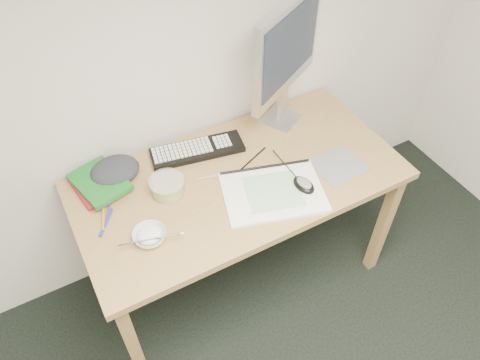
% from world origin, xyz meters
% --- Properties ---
extents(desk, '(1.40, 0.70, 0.75)m').
position_xyz_m(desk, '(0.25, 1.43, 0.67)').
color(desk, '#A7804C').
rests_on(desk, ground).
extents(mousepad, '(0.21, 0.20, 0.00)m').
position_xyz_m(mousepad, '(0.66, 1.29, 0.75)').
color(mousepad, slate).
rests_on(mousepad, desk).
extents(sketchpad, '(0.48, 0.40, 0.01)m').
position_xyz_m(sketchpad, '(0.33, 1.28, 0.76)').
color(sketchpad, silver).
rests_on(sketchpad, desk).
extents(keyboard, '(0.43, 0.21, 0.02)m').
position_xyz_m(keyboard, '(0.16, 1.66, 0.76)').
color(keyboard, black).
rests_on(keyboard, desk).
extents(monitor, '(0.46, 0.28, 0.60)m').
position_xyz_m(monitor, '(0.61, 1.68, 1.12)').
color(monitor, silver).
rests_on(monitor, desk).
extents(mouse, '(0.08, 0.12, 0.04)m').
position_xyz_m(mouse, '(0.45, 1.25, 0.78)').
color(mouse, black).
rests_on(mouse, sketchpad).
extents(rice_bowl, '(0.15, 0.15, 0.04)m').
position_xyz_m(rice_bowl, '(-0.21, 1.31, 0.77)').
color(rice_bowl, white).
rests_on(rice_bowl, desk).
extents(chopsticks, '(0.24, 0.08, 0.02)m').
position_xyz_m(chopsticks, '(-0.21, 1.28, 0.79)').
color(chopsticks, '#ADADAF').
rests_on(chopsticks, rice_bowl).
extents(fruit_tub, '(0.18, 0.18, 0.07)m').
position_xyz_m(fruit_tub, '(-0.05, 1.50, 0.79)').
color(fruit_tub, gold).
rests_on(fruit_tub, desk).
extents(book_red, '(0.19, 0.24, 0.02)m').
position_xyz_m(book_red, '(-0.31, 1.67, 0.76)').
color(book_red, maroon).
rests_on(book_red, desk).
extents(book_green, '(0.23, 0.28, 0.02)m').
position_xyz_m(book_green, '(-0.29, 1.66, 0.78)').
color(book_green, '#196522').
rests_on(book_green, book_red).
extents(cloth_lump, '(0.18, 0.16, 0.07)m').
position_xyz_m(cloth_lump, '(-0.21, 1.69, 0.79)').
color(cloth_lump, '#222528').
rests_on(cloth_lump, desk).
extents(pencil_pink, '(0.17, 0.05, 0.01)m').
position_xyz_m(pencil_pink, '(0.17, 1.48, 0.75)').
color(pencil_pink, pink).
rests_on(pencil_pink, desk).
extents(pencil_tan, '(0.17, 0.10, 0.01)m').
position_xyz_m(pencil_tan, '(0.23, 1.43, 0.75)').
color(pencil_tan, tan).
rests_on(pencil_tan, desk).
extents(pencil_black, '(0.16, 0.07, 0.01)m').
position_xyz_m(pencil_black, '(0.36, 1.50, 0.75)').
color(pencil_black, black).
rests_on(pencil_black, desk).
extents(marker_blue, '(0.09, 0.12, 0.01)m').
position_xyz_m(marker_blue, '(-0.33, 1.46, 0.76)').
color(marker_blue, navy).
rests_on(marker_blue, desk).
extents(marker_orange, '(0.05, 0.14, 0.01)m').
position_xyz_m(marker_orange, '(-0.33, 1.50, 0.76)').
color(marker_orange, orange).
rests_on(marker_orange, desk).
extents(marker_purple, '(0.06, 0.11, 0.01)m').
position_xyz_m(marker_purple, '(-0.29, 1.53, 0.76)').
color(marker_purple, '#712997').
rests_on(marker_purple, desk).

